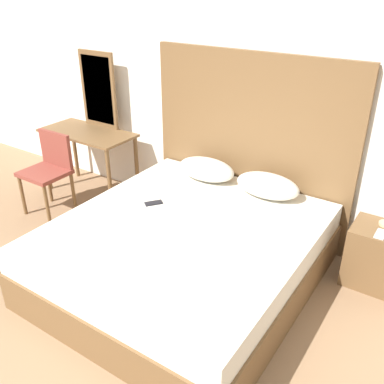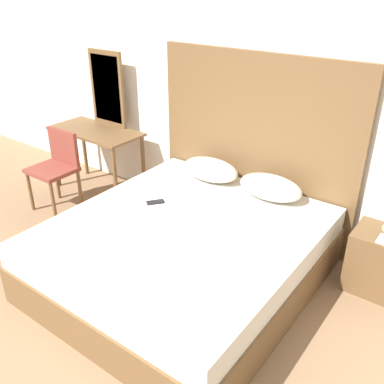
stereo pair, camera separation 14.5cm
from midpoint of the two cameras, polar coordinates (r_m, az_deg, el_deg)
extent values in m
cube|color=white|center=(3.90, 8.24, 13.26)|extent=(10.00, 0.06, 2.70)
cube|color=brown|center=(3.53, -2.14, -9.54)|extent=(1.89, 2.08, 0.32)
cube|color=silver|center=(3.38, -2.22, -5.99)|extent=(1.85, 2.03, 0.20)
cube|color=brown|center=(4.00, 6.64, 6.15)|extent=(1.98, 0.05, 1.69)
ellipsoid|color=silver|center=(4.04, 0.90, 3.05)|extent=(0.57, 0.34, 0.20)
ellipsoid|color=silver|center=(3.77, 8.96, 0.84)|extent=(0.57, 0.34, 0.20)
cube|color=black|center=(3.65, -6.28, -1.48)|extent=(0.15, 0.16, 0.01)
cube|color=brown|center=(3.71, 22.99, -8.13)|extent=(0.53, 0.37, 0.51)
cube|color=#B7B7BC|center=(3.50, 22.76, -5.21)|extent=(0.07, 0.15, 0.01)
cube|color=brown|center=(4.84, -14.66, 7.64)|extent=(1.07, 0.51, 0.02)
cylinder|color=brown|center=(5.21, -19.62, 3.96)|extent=(0.04, 0.04, 0.71)
cylinder|color=brown|center=(4.50, -11.85, 1.40)|extent=(0.04, 0.04, 0.71)
cylinder|color=brown|center=(5.45, -16.09, 5.51)|extent=(0.04, 0.04, 0.71)
cylinder|color=brown|center=(4.78, -8.24, 3.28)|extent=(0.04, 0.04, 0.71)
cube|color=brown|center=(4.87, -13.22, 13.12)|extent=(0.48, 0.03, 0.82)
cube|color=#B2BCC6|center=(4.87, -13.30, 13.10)|extent=(0.41, 0.01, 0.72)
cube|color=brown|center=(4.63, -19.92, 2.39)|extent=(0.44, 0.40, 0.04)
cube|color=brown|center=(4.65, -18.58, 5.46)|extent=(0.42, 0.04, 0.37)
cylinder|color=brown|center=(4.79, -22.48, -0.42)|extent=(0.04, 0.04, 0.44)
cylinder|color=brown|center=(4.50, -19.64, -1.68)|extent=(0.04, 0.04, 0.44)
cylinder|color=brown|center=(4.96, -19.33, 1.10)|extent=(0.04, 0.04, 0.44)
cylinder|color=brown|center=(4.68, -16.40, -0.03)|extent=(0.04, 0.04, 0.44)
camera|label=1|loc=(0.07, -91.27, -0.65)|focal=40.00mm
camera|label=2|loc=(0.07, 88.73, 0.65)|focal=40.00mm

